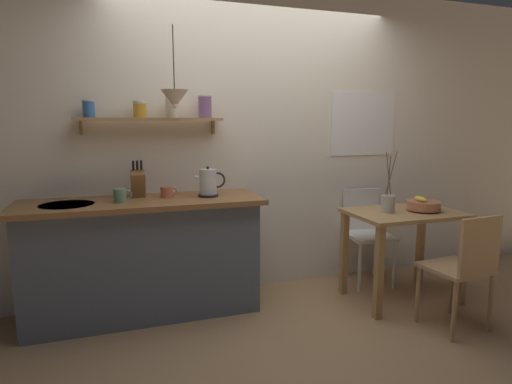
% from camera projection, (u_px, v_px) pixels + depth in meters
% --- Properties ---
extents(ground_plane, '(14.00, 14.00, 0.00)m').
position_uv_depth(ground_plane, '(278.00, 312.00, 3.40)').
color(ground_plane, '#A87F56').
extents(back_wall, '(6.80, 0.11, 2.70)m').
position_uv_depth(back_wall, '(274.00, 140.00, 3.85)').
color(back_wall, silver).
rests_on(back_wall, ground_plane).
extents(kitchen_counter, '(1.83, 0.63, 0.93)m').
position_uv_depth(kitchen_counter, '(144.00, 257.00, 3.31)').
color(kitchen_counter, slate).
rests_on(kitchen_counter, ground_plane).
extents(wall_shelf, '(1.14, 0.20, 0.31)m').
position_uv_depth(wall_shelf, '(157.00, 113.00, 3.34)').
color(wall_shelf, tan).
extents(dining_table, '(0.92, 0.62, 0.77)m').
position_uv_depth(dining_table, '(403.00, 228.00, 3.56)').
color(dining_table, tan).
rests_on(dining_table, ground_plane).
extents(dining_chair_near, '(0.46, 0.43, 0.88)m').
position_uv_depth(dining_chair_near, '(464.00, 265.00, 3.02)').
color(dining_chair_near, tan).
rests_on(dining_chair_near, ground_plane).
extents(dining_chair_far, '(0.45, 0.48, 0.88)m').
position_uv_depth(dining_chair_far, '(366.00, 230.00, 4.04)').
color(dining_chair_far, white).
rests_on(dining_chair_far, ground_plane).
extents(fruit_bowl, '(0.27, 0.27, 0.13)m').
position_uv_depth(fruit_bowl, '(423.00, 205.00, 3.54)').
color(fruit_bowl, '#BC704C').
rests_on(fruit_bowl, dining_table).
extents(twig_vase, '(0.11, 0.11, 0.51)m').
position_uv_depth(twig_vase, '(388.00, 203.00, 3.49)').
color(twig_vase, '#B7B2A8').
rests_on(twig_vase, dining_table).
extents(electric_kettle, '(0.25, 0.16, 0.24)m').
position_uv_depth(electric_kettle, '(208.00, 183.00, 3.35)').
color(electric_kettle, black).
rests_on(electric_kettle, kitchen_counter).
extents(knife_block, '(0.11, 0.17, 0.29)m').
position_uv_depth(knife_block, '(138.00, 183.00, 3.31)').
color(knife_block, brown).
rests_on(knife_block, kitchen_counter).
extents(coffee_mug_by_sink, '(0.13, 0.09, 0.10)m').
position_uv_depth(coffee_mug_by_sink, '(120.00, 195.00, 3.11)').
color(coffee_mug_by_sink, slate).
rests_on(coffee_mug_by_sink, kitchen_counter).
extents(coffee_mug_spare, '(0.13, 0.09, 0.09)m').
position_uv_depth(coffee_mug_spare, '(167.00, 192.00, 3.32)').
color(coffee_mug_spare, '#C6664C').
rests_on(coffee_mug_spare, kitchen_counter).
extents(pendant_lamp, '(0.20, 0.20, 0.60)m').
position_uv_depth(pendant_lamp, '(175.00, 99.00, 3.13)').
color(pendant_lamp, black).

